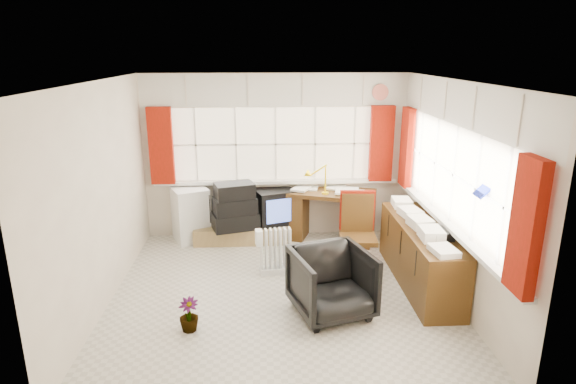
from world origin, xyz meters
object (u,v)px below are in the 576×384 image
credenza (420,254)px  tv_bench (241,233)px  radiator (276,255)px  desk (330,212)px  office_chair (332,283)px  desk_lamp (326,173)px  task_chair (357,231)px  mini_fridge (191,214)px  crt_tv (274,206)px

credenza → tv_bench: 2.75m
credenza → tv_bench: (-2.28, 1.52, -0.27)m
radiator → desk: bearing=53.6°
desk → tv_bench: (-1.37, -0.02, -0.30)m
office_chair → desk_lamp: bearing=68.1°
office_chair → radiator: bearing=102.5°
task_chair → office_chair: size_ratio=1.34×
task_chair → desk_lamp: bearing=104.4°
desk_lamp → radiator: bearing=-126.4°
task_chair → credenza: bearing=-23.9°
office_chair → mini_fridge: (-1.84, 2.27, 0.04)m
desk_lamp → credenza: bearing=-54.5°
desk → tv_bench: bearing=-179.0°
mini_fridge → crt_tv: bearing=2.1°
desk → radiator: size_ratio=2.39×
desk → office_chair: desk is taller
desk → desk_lamp: 0.67m
desk_lamp → office_chair: (-0.18, -2.08, -0.70)m
task_chair → mini_fridge: bearing=151.0°
mini_fridge → desk_lamp: bearing=-5.2°
task_chair → office_chair: task_chair is taller
tv_bench → mini_fridge: mini_fridge is taller
task_chair → mini_fridge: size_ratio=1.33×
credenza → mini_fridge: (-3.04, 1.60, 0.02)m
desk → radiator: desk is taller
tv_bench → mini_fridge: size_ratio=1.70×
office_chair → radiator: office_chair is taller
radiator → tv_bench: 1.26m
task_chair → radiator: (-1.05, 0.05, -0.33)m
radiator → crt_tv: bearing=89.3°
desk → task_chair: 1.25m
radiator → crt_tv: crt_tv is taller
credenza → desk: bearing=120.6°
task_chair → credenza: size_ratio=0.55×
task_chair → credenza: 0.82m
task_chair → office_chair: (-0.47, -0.99, -0.21)m
office_chair → crt_tv: bearing=87.0°
task_chair → radiator: task_chair is taller
crt_tv → mini_fridge: bearing=-177.9°
crt_tv → mini_fridge: (-1.27, -0.05, -0.10)m
credenza → mini_fridge: bearing=152.2°
task_chair → tv_bench: (-1.55, 1.20, -0.46)m
tv_bench → crt_tv: bearing=13.8°
desk_lamp → office_chair: size_ratio=0.55×
tv_bench → credenza: bearing=-33.7°
credenza → task_chair: bearing=156.1°
desk_lamp → desk: bearing=53.9°
task_chair → credenza: (0.73, -0.32, -0.19)m
radiator → crt_tv: 1.30m
credenza → tv_bench: size_ratio=1.43×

